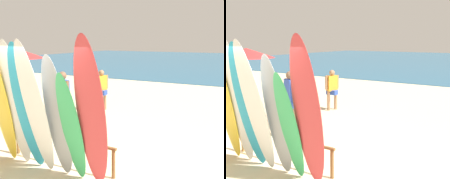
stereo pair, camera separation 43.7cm
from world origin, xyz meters
TOP-DOWN VIEW (x-y plane):
  - ground at (0.00, 14.00)m, footprint 60.00×60.00m
  - surfboard_rack at (0.00, 0.00)m, footprint 2.65×0.07m
  - surfboard_white_1 at (-0.75, -0.48)m, footprint 0.59×0.55m
  - surfboard_teal_2 at (-0.34, -0.56)m, footprint 0.63×0.75m
  - surfboard_white_3 at (-0.02, -0.67)m, footprint 0.51×0.82m
  - surfboard_grey_4 at (0.35, -0.49)m, footprint 0.62×0.59m
  - surfboard_green_5 at (0.70, -0.54)m, footprint 0.52×0.64m
  - surfboard_red_6 at (1.14, -0.55)m, footprint 0.59×0.61m
  - beachgoer_near_rack at (-1.48, 1.94)m, footprint 0.60×0.38m
  - beachgoer_midbeach at (-1.82, 4.60)m, footprint 0.39×0.52m
  - beach_chair_red at (-2.34, 2.57)m, footprint 0.52×0.74m
  - beach_umbrella at (-3.32, 1.97)m, footprint 1.78×1.78m

SIDE VIEW (x-z plane):
  - ground at x=0.00m, z-range 0.00..0.00m
  - beach_chair_red at x=-2.34m, z-range 0.02..0.82m
  - surfboard_rack at x=0.00m, z-range 0.17..0.79m
  - beachgoer_midbeach at x=-1.82m, z-range 0.11..1.61m
  - beachgoer_near_rack at x=-1.48m, z-range 0.13..1.84m
  - surfboard_green_5 at x=0.70m, z-range 0.00..2.09m
  - surfboard_grey_4 at x=0.35m, z-range 0.00..2.38m
  - surfboard_teal_2 at x=-0.34m, z-range 0.00..2.60m
  - surfboard_white_1 at x=-0.75m, z-range 0.00..2.64m
  - surfboard_white_3 at x=-0.02m, z-range 0.00..2.65m
  - surfboard_red_6 at x=1.14m, z-range 0.00..2.73m
  - beach_umbrella at x=-3.32m, z-range 1.01..3.35m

